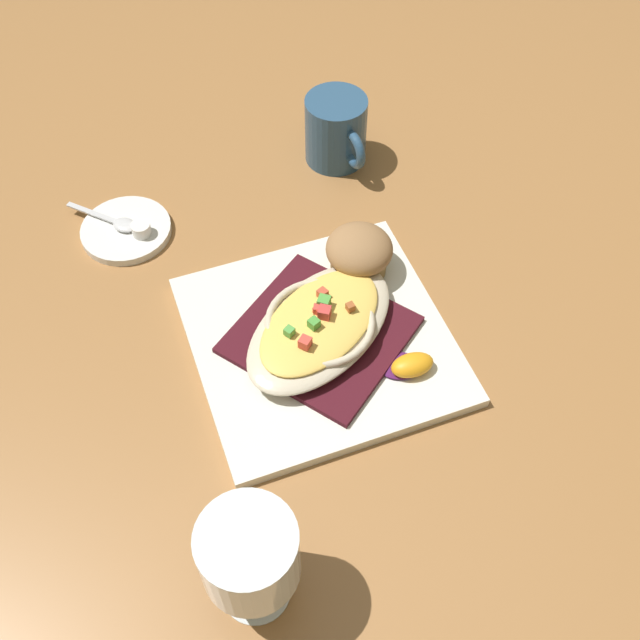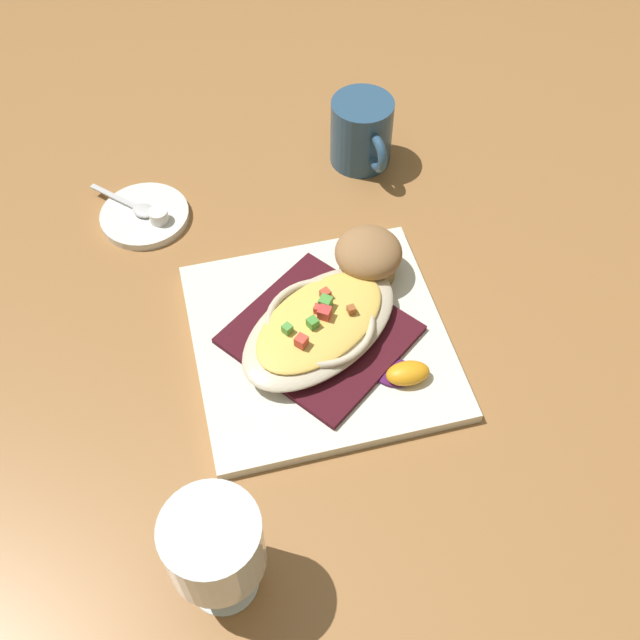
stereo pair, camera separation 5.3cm
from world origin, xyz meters
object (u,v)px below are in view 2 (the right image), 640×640
object	(u,v)px
stemmed_glass	(214,547)
creamer_cup_0	(159,216)
orange_garnish	(404,373)
coffee_mug	(362,136)
spoon	(138,208)
muffin	(368,256)
square_plate	(320,340)
creamer_saucer	(145,216)
gratin_dish	(320,324)

from	to	relation	value
stemmed_glass	creamer_cup_0	distance (m)	0.47
orange_garnish	coffee_mug	xyz separation A→B (m)	(-0.04, -0.36, 0.02)
coffee_mug	spoon	bearing A→B (deg)	8.43
muffin	creamer_cup_0	bearing A→B (deg)	-31.46
coffee_mug	spoon	xyz separation A→B (m)	(0.30, 0.04, -0.03)
muffin	stemmed_glass	size ratio (longest dim) A/B	0.61
square_plate	stemmed_glass	bearing A→B (deg)	59.59
orange_garnish	coffee_mug	bearing A→B (deg)	-96.97
muffin	stemmed_glass	distance (m)	0.39
square_plate	spoon	size ratio (longest dim) A/B	3.30
muffin	square_plate	bearing A→B (deg)	46.70
stemmed_glass	creamer_saucer	distance (m)	0.49
gratin_dish	coffee_mug	size ratio (longest dim) A/B	2.06
square_plate	spoon	world-z (taller)	spoon
stemmed_glass	spoon	bearing A→B (deg)	-85.12
square_plate	orange_garnish	bearing A→B (deg)	136.47
gratin_dish	creamer_cup_0	world-z (taller)	gratin_dish
stemmed_glass	creamer_cup_0	size ratio (longest dim) A/B	5.32
stemmed_glass	creamer_saucer	size ratio (longest dim) A/B	1.14
gratin_dish	muffin	world-z (taller)	muffin
creamer_saucer	stemmed_glass	bearing A→B (deg)	94.21
creamer_saucer	creamer_cup_0	xyz separation A→B (m)	(-0.02, 0.02, 0.01)
creamer_cup_0	orange_garnish	bearing A→B (deg)	128.65
spoon	creamer_cup_0	xyz separation A→B (m)	(-0.02, 0.02, 0.00)
gratin_dish	stemmed_glass	distance (m)	0.28
spoon	creamer_cup_0	size ratio (longest dim) A/B	3.50
muffin	stemmed_glass	xyz separation A→B (m)	(0.22, 0.32, 0.04)
orange_garnish	stemmed_glass	world-z (taller)	stemmed_glass
muffin	creamer_cup_0	world-z (taller)	muffin
orange_garnish	muffin	bearing A→B (deg)	-89.39
muffin	creamer_saucer	bearing A→B (deg)	-32.52
creamer_saucer	spoon	distance (m)	0.01
gratin_dish	creamer_saucer	world-z (taller)	gratin_dish
gratin_dish	spoon	distance (m)	0.31
gratin_dish	stemmed_glass	xyz separation A→B (m)	(0.14, 0.24, 0.05)
gratin_dish	muffin	bearing A→B (deg)	-133.31
gratin_dish	coffee_mug	bearing A→B (deg)	-112.51
square_plate	creamer_cup_0	bearing A→B (deg)	-54.35
stemmed_glass	spoon	size ratio (longest dim) A/B	1.52
gratin_dish	muffin	distance (m)	0.11
square_plate	orange_garnish	distance (m)	0.11
muffin	coffee_mug	bearing A→B (deg)	-102.26
gratin_dish	spoon	xyz separation A→B (m)	(0.18, -0.24, -0.02)
orange_garnish	coffee_mug	distance (m)	0.36
coffee_mug	creamer_saucer	distance (m)	0.30
creamer_cup_0	spoon	bearing A→B (deg)	-43.99
spoon	creamer_saucer	bearing A→B (deg)	136.01
coffee_mug	spoon	size ratio (longest dim) A/B	1.36
square_plate	stemmed_glass	xyz separation A→B (m)	(0.14, 0.24, 0.08)
stemmed_glass	orange_garnish	bearing A→B (deg)	-142.09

